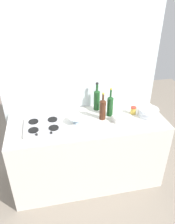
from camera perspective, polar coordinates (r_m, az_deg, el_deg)
ground_plane at (r=3.09m, az=0.00°, el=-16.51°), size 6.00×6.00×0.00m
counter_block at (r=2.78m, az=0.00°, el=-10.17°), size 1.80×0.70×0.90m
backsplash_panel at (r=2.69m, az=-1.68°, el=7.85°), size 1.90×0.06×2.46m
stovetop_hob at (r=2.46m, az=-11.38°, el=-3.53°), size 0.43×0.38×0.04m
plate_stack at (r=2.69m, az=15.55°, el=-0.08°), size 0.24×0.24×0.09m
wine_bottle_leftmost at (r=2.50m, az=3.97°, el=0.82°), size 0.07×0.07×0.33m
wine_bottle_mid_left at (r=2.57m, az=5.91°, el=1.73°), size 0.07×0.07×0.35m
wine_bottle_mid_right at (r=2.69m, az=2.43°, el=3.39°), size 0.08×0.08×0.36m
mixing_bowl at (r=2.46m, az=-2.86°, el=-2.09°), size 0.18×0.18×0.08m
butter_dish at (r=2.53m, az=8.39°, el=-1.60°), size 0.18×0.13×0.06m
condiment_jar_front at (r=2.69m, az=11.83°, el=0.44°), size 0.07×0.07×0.09m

